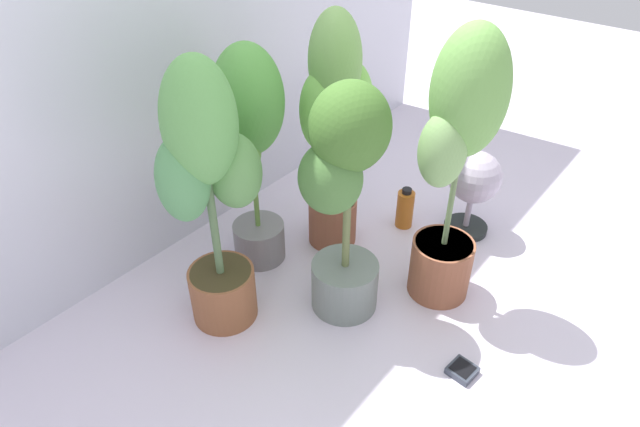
% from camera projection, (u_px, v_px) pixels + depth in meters
% --- Properties ---
extents(ground_plane, '(8.00, 8.00, 0.00)m').
position_uv_depth(ground_plane, '(367.00, 317.00, 1.93)').
color(ground_plane, silver).
rests_on(ground_plane, ground).
extents(potted_plant_center, '(0.32, 0.29, 0.84)m').
position_uv_depth(potted_plant_center, '(344.00, 192.00, 1.70)').
color(potted_plant_center, slate).
rests_on(potted_plant_center, ground).
extents(potted_plant_back_right, '(0.36, 0.27, 0.94)m').
position_uv_depth(potted_plant_back_right, '(336.00, 119.00, 1.98)').
color(potted_plant_back_right, brown).
rests_on(potted_plant_back_right, ground).
extents(potted_plant_front_right, '(0.29, 0.25, 0.98)m').
position_uv_depth(potted_plant_front_right, '(456.00, 159.00, 1.71)').
color(potted_plant_front_right, brown).
rests_on(potted_plant_front_right, ground).
extents(potted_plant_back_center, '(0.38, 0.35, 0.86)m').
position_uv_depth(potted_plant_back_center, '(245.00, 138.00, 1.88)').
color(potted_plant_back_center, gray).
rests_on(potted_plant_back_center, ground).
extents(potted_plant_back_left, '(0.35, 0.28, 0.93)m').
position_uv_depth(potted_plant_back_left, '(210.00, 187.00, 1.64)').
color(potted_plant_back_left, brown).
rests_on(potted_plant_back_left, ground).
extents(hygrometer_box, '(0.09, 0.09, 0.03)m').
position_uv_depth(hygrometer_box, '(462.00, 370.00, 1.73)').
color(hygrometer_box, '#323844').
rests_on(hygrometer_box, ground).
extents(floor_fan, '(0.30, 0.30, 0.37)m').
position_uv_depth(floor_fan, '(474.00, 182.00, 2.20)').
color(floor_fan, '#222827').
rests_on(floor_fan, ground).
extents(nutrient_bottle, '(0.07, 0.07, 0.18)m').
position_uv_depth(nutrient_bottle, '(405.00, 209.00, 2.32)').
color(nutrient_bottle, '#B8611C').
rests_on(nutrient_bottle, ground).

